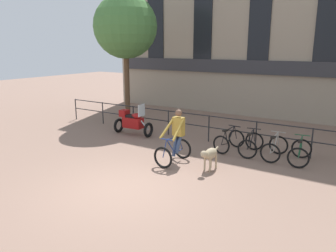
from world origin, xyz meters
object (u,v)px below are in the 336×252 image
(cyclist_with_bike, at_px, (176,139))
(parked_bicycle_mid_left, at_px, (251,144))
(parked_motorcycle, at_px, (133,122))
(parked_bicycle_near_lamp, at_px, (229,141))
(parked_bicycle_far_end, at_px, (300,152))
(dog, at_px, (210,154))
(parked_bicycle_mid_right, at_px, (274,148))

(cyclist_with_bike, xyz_separation_m, parked_bicycle_mid_left, (1.79, 2.06, -0.41))
(parked_motorcycle, distance_m, parked_bicycle_mid_left, 5.06)
(parked_bicycle_near_lamp, distance_m, parked_bicycle_mid_left, 0.80)
(parked_motorcycle, xyz_separation_m, parked_bicycle_far_end, (6.66, 0.16, -0.20))
(cyclist_with_bike, bearing_deg, dog, 0.09)
(parked_bicycle_mid_right, bearing_deg, dog, 56.55)
(parked_motorcycle, height_order, parked_bicycle_far_end, parked_motorcycle)
(parked_bicycle_far_end, bearing_deg, dog, 38.37)
(parked_motorcycle, distance_m, parked_bicycle_far_end, 6.67)
(parked_bicycle_mid_left, bearing_deg, cyclist_with_bike, 42.97)
(cyclist_with_bike, xyz_separation_m, parked_bicycle_mid_right, (2.59, 2.06, -0.41))
(dog, bearing_deg, parked_motorcycle, 160.90)
(parked_bicycle_mid_left, bearing_deg, parked_bicycle_mid_right, 173.96)
(parked_motorcycle, distance_m, parked_bicycle_mid_right, 5.86)
(parked_bicycle_mid_right, bearing_deg, parked_bicycle_far_end, 179.37)
(dog, bearing_deg, parked_bicycle_near_lamp, 100.96)
(parked_motorcycle, distance_m, parked_bicycle_near_lamp, 4.26)
(parked_bicycle_mid_left, bearing_deg, parked_motorcycle, -4.24)
(parked_bicycle_mid_right, bearing_deg, parked_bicycle_mid_left, -0.63)
(cyclist_with_bike, bearing_deg, parked_bicycle_far_end, 33.54)
(dog, bearing_deg, parked_bicycle_far_end, 48.55)
(parked_bicycle_mid_left, bearing_deg, dog, 69.14)
(parked_bicycle_near_lamp, xyz_separation_m, parked_bicycle_mid_right, (1.60, -0.00, 0.00))
(parked_bicycle_mid_left, distance_m, parked_bicycle_mid_right, 0.80)
(parked_bicycle_near_lamp, xyz_separation_m, parked_bicycle_mid_left, (0.80, -0.00, 0.00))
(parked_bicycle_mid_left, xyz_separation_m, parked_bicycle_far_end, (1.60, -0.00, 0.00))
(parked_bicycle_mid_left, bearing_deg, parked_bicycle_far_end, 173.96)
(parked_motorcycle, bearing_deg, parked_bicycle_mid_right, -90.36)
(cyclist_with_bike, relative_size, parked_bicycle_mid_right, 1.52)
(cyclist_with_bike, height_order, dog, cyclist_with_bike)
(parked_motorcycle, relative_size, parked_bicycle_mid_left, 1.44)
(parked_bicycle_far_end, bearing_deg, cyclist_with_bike, 25.35)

